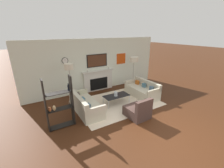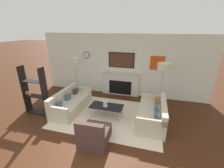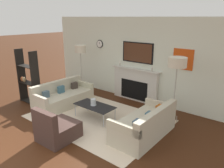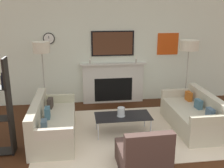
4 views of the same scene
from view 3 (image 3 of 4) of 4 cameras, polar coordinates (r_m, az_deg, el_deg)
fireplace_wall at (r=7.20m, az=6.71°, el=5.20°), size 7.42×0.28×2.70m
area_rug at (r=6.13m, az=-3.66°, el=-8.92°), size 3.59×2.54×0.01m
couch_left at (r=7.04m, az=-12.68°, el=-3.40°), size 0.81×1.86×0.76m
couch_right at (r=5.21m, az=8.59°, el=-10.64°), size 0.83×1.71×0.75m
armchair at (r=5.18m, az=-14.27°, el=-11.50°), size 0.76×0.86×0.81m
coffee_table at (r=5.98m, az=-4.57°, el=-5.80°), size 1.13×0.55×0.39m
hurricane_candle at (r=5.96m, az=-4.91°, el=-4.80°), size 0.17×0.17×0.18m
floor_lamp_left at (r=7.52m, az=-8.27°, el=8.81°), size 0.37×0.37×1.79m
floor_lamp_right at (r=5.55m, az=16.73°, el=5.25°), size 0.45×0.45×1.77m
shelf_unit at (r=7.46m, az=-21.08°, el=1.35°), size 0.86×0.28×1.72m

